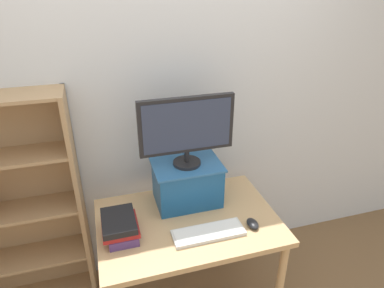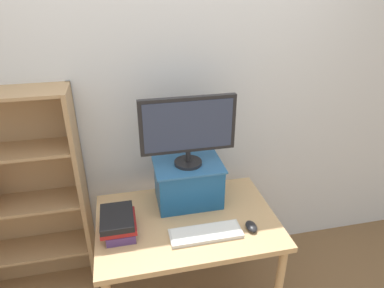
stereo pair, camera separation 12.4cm
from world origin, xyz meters
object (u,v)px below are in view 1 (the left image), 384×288
at_px(keyboard, 208,233).
at_px(computer_mouse, 253,224).
at_px(bookshelf_unit, 5,210).
at_px(book_stack, 120,227).
at_px(computer_monitor, 187,128).
at_px(riser_box, 187,182).
at_px(desk, 188,231).

relative_size(keyboard, computer_mouse, 4.08).
bearing_deg(bookshelf_unit, book_stack, -32.13).
bearing_deg(computer_mouse, computer_monitor, 130.56).
distance_m(bookshelf_unit, riser_box, 1.18).
bearing_deg(riser_box, computer_mouse, -49.56).
distance_m(riser_box, computer_monitor, 0.39).
xyz_separation_m(desk, keyboard, (0.08, -0.16, 0.11)).
bearing_deg(bookshelf_unit, riser_box, -10.39).
relative_size(computer_monitor, book_stack, 2.32).
height_order(desk, bookshelf_unit, bookshelf_unit).
bearing_deg(bookshelf_unit, desk, -20.00).
height_order(bookshelf_unit, keyboard, bookshelf_unit).
height_order(desk, keyboard, keyboard).
distance_m(desk, riser_box, 0.31).
relative_size(desk, bookshelf_unit, 0.72).
height_order(bookshelf_unit, computer_mouse, bookshelf_unit).
distance_m(keyboard, computer_mouse, 0.28).
xyz_separation_m(riser_box, computer_mouse, (0.31, -0.36, -0.13)).
relative_size(riser_box, keyboard, 1.03).
relative_size(riser_box, computer_monitor, 0.74).
xyz_separation_m(riser_box, book_stack, (-0.46, -0.22, -0.08)).
distance_m(riser_box, keyboard, 0.38).
height_order(riser_box, computer_monitor, computer_monitor).
xyz_separation_m(desk, computer_mouse, (0.36, -0.17, 0.11)).
xyz_separation_m(computer_monitor, book_stack, (-0.46, -0.22, -0.47)).
bearing_deg(book_stack, computer_mouse, -10.31).
height_order(computer_monitor, book_stack, computer_monitor).
xyz_separation_m(keyboard, book_stack, (-0.49, 0.13, 0.05)).
bearing_deg(desk, bookshelf_unit, 160.00).
distance_m(desk, computer_mouse, 0.41).
xyz_separation_m(computer_monitor, keyboard, (0.03, -0.35, -0.52)).
relative_size(bookshelf_unit, book_stack, 6.09).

